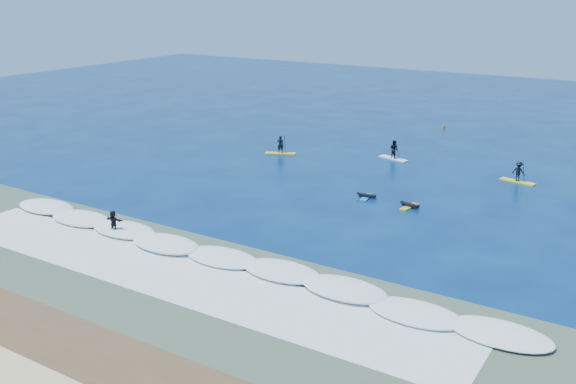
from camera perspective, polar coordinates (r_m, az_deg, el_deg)
The scene contains 12 objects.
ground at distance 45.75m, azimuth 0.66°, elevation -1.50°, with size 160.00×160.00×0.00m, color #041D4D.
wet_sand_strip at distance 31.14m, azimuth -20.96°, elevation -12.59°, with size 90.00×5.00×0.08m, color #4F3525.
shallow_water at distance 35.45m, azimuth -11.32°, elevation -7.84°, with size 90.00×13.00×0.01m, color #3D5342.
breaking_wave at distance 38.15m, azimuth -7.23°, elevation -5.71°, with size 40.00×6.00×0.30m, color white.
whitewater at distance 36.10m, azimuth -10.24°, elevation -7.28°, with size 34.00×5.00×0.02m, color silver.
sup_paddler_left at distance 60.63m, azimuth -0.68°, elevation 3.99°, with size 2.94×1.83×2.03m.
sup_paddler_center at distance 59.56m, azimuth 9.38°, elevation 3.62°, with size 3.01×1.49×2.05m.
sup_paddler_right at distance 54.98m, azimuth 19.80°, elevation 1.60°, with size 2.91×1.23×1.98m.
prone_paddler_near at distance 46.79m, azimuth 10.74°, elevation -1.21°, with size 1.49×1.92×0.39m.
prone_paddler_far at distance 48.36m, azimuth 6.98°, elevation -0.39°, with size 1.48×1.90×0.39m.
wave_surfer at distance 42.22m, azimuth -15.24°, elevation -2.64°, with size 2.11×0.82×1.48m.
marker_buoy at distance 73.34m, azimuth 13.68°, elevation 5.63°, with size 0.26×0.26×0.62m.
Camera 1 is at (22.43, -36.88, 15.16)m, focal length 40.00 mm.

